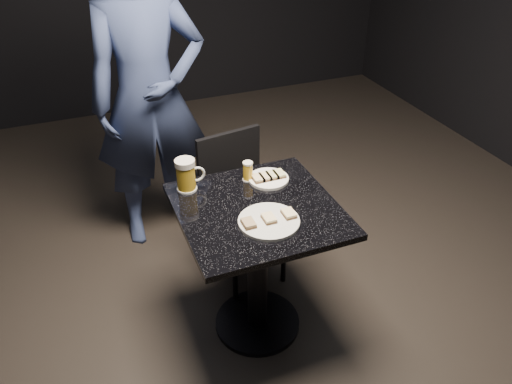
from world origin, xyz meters
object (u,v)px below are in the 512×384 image
Objects in this scene: patron at (149,99)px; plate_small at (269,179)px; plate_large at (269,221)px; beer_mug at (186,175)px; beer_tumbler at (248,171)px; chair at (239,199)px; table at (258,249)px.

plate_small is at bearing -63.68° from patron.
beer_mug is (-0.25, 0.38, 0.07)m from plate_large.
beer_mug reaches higher than beer_tumbler.
beer_mug is (0.01, -0.73, -0.09)m from patron.
plate_large is 0.34m from plate_small.
beer_mug is 0.50m from chair.
plate_large and plate_small have the same top height.
beer_tumbler is 0.37m from chair.
plate_small is 0.37m from chair.
beer_mug is at bearing 134.07° from table.
plate_large is 0.35× the size of table.
chair is at bearing -58.89° from patron.
beer_mug is (-0.25, 0.26, 0.32)m from table.
table is at bearing -99.10° from chair.
beer_mug reaches higher than chair.
chair is at bearing 83.09° from plate_large.
patron reaches higher than beer_tumbler.
chair is at bearing 29.76° from beer_mug.
chair reaches higher than beer_tumbler.
patron is at bearing 121.07° from chair.
chair is (0.07, 0.56, -0.26)m from plate_large.
plate_large is at bearing -96.46° from beer_tumbler.
chair reaches higher than plate_small.
patron reaches higher than plate_small.
beer_tumbler is at bearing -68.21° from patron.
table is at bearing 91.13° from plate_large.
patron is at bearing 103.28° from plate_large.
patron is 2.15× the size of chair.
patron is (-0.39, 0.80, 0.16)m from plate_small.
beer_mug is at bearing -89.15° from patron.
plate_large is 1.67× the size of beer_mug.
plate_small is 0.11× the size of patron.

